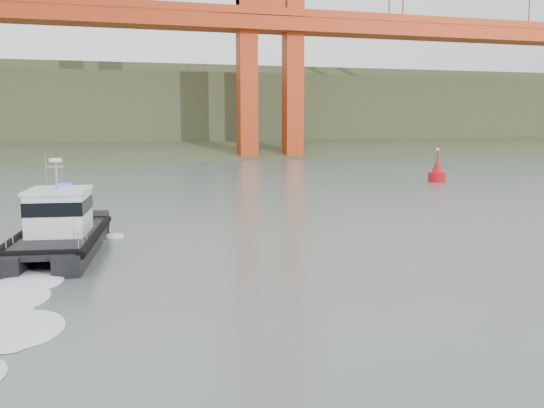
# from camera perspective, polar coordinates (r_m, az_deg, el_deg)

# --- Properties ---
(ground) EXTENTS (400.00, 400.00, 0.00)m
(ground) POSITION_cam_1_polar(r_m,az_deg,el_deg) (25.76, 1.26, -7.30)
(ground) COLOR #51615D
(ground) RESTS_ON ground
(headlands) EXTENTS (500.00, 105.36, 27.12)m
(headlands) POSITION_cam_1_polar(r_m,az_deg,el_deg) (149.29, -14.13, 7.94)
(headlands) COLOR #374326
(headlands) RESTS_ON ground
(patrol_boat) EXTENTS (5.26, 10.75, 5.00)m
(patrol_boat) POSITION_cam_1_polar(r_m,az_deg,el_deg) (32.70, -19.43, -2.21)
(patrol_boat) COLOR black
(patrol_boat) RESTS_ON ground
(nav_buoy) EXTENTS (1.86, 1.86, 3.86)m
(nav_buoy) POSITION_cam_1_polar(r_m,az_deg,el_deg) (67.78, 15.26, 2.88)
(nav_buoy) COLOR red
(nav_buoy) RESTS_ON ground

